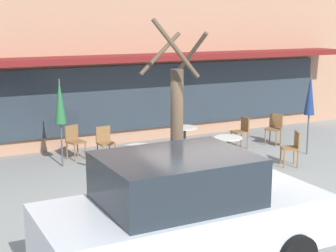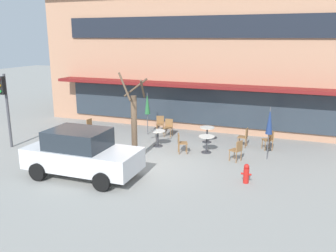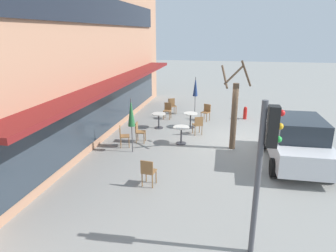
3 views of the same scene
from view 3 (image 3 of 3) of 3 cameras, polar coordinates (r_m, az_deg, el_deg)
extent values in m
plane|color=gray|center=(13.43, 13.78, -3.19)|extent=(80.00, 80.00, 0.00)
cube|color=tan|center=(15.67, -25.63, 12.82)|extent=(18.44, 8.00, 7.62)
cube|color=maroon|center=(13.61, -9.18, 8.48)|extent=(15.67, 1.10, 0.16)
cube|color=#1E232D|center=(13.67, -11.86, 20.73)|extent=(14.75, 0.10, 1.10)
cube|color=#2D3842|center=(14.02, -10.82, 3.64)|extent=(14.75, 0.10, 1.90)
cylinder|color=#333338|center=(15.10, -1.76, -0.32)|extent=(0.44, 0.44, 0.03)
cylinder|color=#333338|center=(15.00, -1.77, 1.00)|extent=(0.07, 0.07, 0.70)
cylinder|color=silver|center=(14.90, -1.79, 2.35)|extent=(0.70, 0.70, 0.03)
cylinder|color=#333338|center=(13.01, 2.51, -3.30)|extent=(0.44, 0.44, 0.03)
cylinder|color=#333338|center=(12.88, 2.53, -1.78)|extent=(0.07, 0.07, 0.70)
cylinder|color=silver|center=(12.77, 2.55, -0.23)|extent=(0.70, 0.70, 0.03)
cylinder|color=#333338|center=(15.21, 4.26, -0.24)|extent=(0.44, 0.44, 0.03)
cylinder|color=#333338|center=(15.10, 4.29, 1.08)|extent=(0.07, 0.07, 0.70)
cylinder|color=silver|center=(15.01, 4.33, 2.42)|extent=(0.70, 0.70, 0.03)
cylinder|color=#4C4C51|center=(17.46, 5.20, 5.72)|extent=(0.04, 0.04, 2.20)
cone|color=navy|center=(17.36, 5.25, 7.50)|extent=(0.28, 0.28, 1.10)
cylinder|color=#4C4C51|center=(11.83, -6.93, 0.02)|extent=(0.04, 0.04, 2.20)
cone|color=#286B38|center=(11.68, -7.03, 2.60)|extent=(0.28, 0.28, 1.10)
cylinder|color=olive|center=(13.28, -4.33, -1.93)|extent=(0.04, 0.04, 0.45)
cylinder|color=olive|center=(12.96, -4.60, -2.42)|extent=(0.04, 0.04, 0.45)
cylinder|color=olive|center=(13.34, -5.77, -1.88)|extent=(0.04, 0.04, 0.45)
cylinder|color=olive|center=(13.03, -6.07, -2.36)|extent=(0.04, 0.04, 0.45)
cube|color=olive|center=(13.07, -5.22, -1.13)|extent=(0.44, 0.44, 0.04)
cube|color=olive|center=(13.04, -6.02, -0.19)|extent=(0.40, 0.08, 0.40)
cylinder|color=olive|center=(17.60, 1.55, 2.96)|extent=(0.04, 0.04, 0.45)
cylinder|color=olive|center=(17.50, 0.50, 2.88)|extent=(0.04, 0.04, 0.45)
cylinder|color=olive|center=(17.92, 1.19, 3.22)|extent=(0.04, 0.04, 0.45)
cylinder|color=olive|center=(17.81, 0.15, 3.14)|extent=(0.04, 0.04, 0.45)
cube|color=olive|center=(17.65, 0.85, 3.82)|extent=(0.54, 0.54, 0.04)
cube|color=olive|center=(17.76, 0.66, 4.64)|extent=(0.23, 0.37, 0.40)
cylinder|color=olive|center=(14.29, 4.73, -0.53)|extent=(0.04, 0.04, 0.45)
cylinder|color=olive|center=(14.40, 6.01, -0.43)|extent=(0.04, 0.04, 0.45)
cylinder|color=olive|center=(13.98, 5.17, -0.95)|extent=(0.04, 0.04, 0.45)
cylinder|color=olive|center=(14.09, 6.48, -0.84)|extent=(0.04, 0.04, 0.45)
cube|color=olive|center=(14.12, 5.63, 0.26)|extent=(0.53, 0.53, 0.04)
cube|color=olive|center=(13.89, 5.90, 0.92)|extent=(0.21, 0.38, 0.40)
cylinder|color=olive|center=(9.76, -4.19, -9.33)|extent=(0.04, 0.04, 0.45)
cylinder|color=olive|center=(9.65, -2.28, -9.62)|extent=(0.04, 0.04, 0.45)
cylinder|color=olive|center=(9.48, -4.95, -10.21)|extent=(0.04, 0.04, 0.45)
cylinder|color=olive|center=(9.36, -2.99, -10.52)|extent=(0.04, 0.04, 0.45)
cube|color=olive|center=(9.45, -3.63, -8.59)|extent=(0.44, 0.44, 0.04)
cube|color=olive|center=(9.20, -4.06, -7.83)|extent=(0.08, 0.40, 0.40)
cylinder|color=olive|center=(16.44, 0.29, 1.93)|extent=(0.04, 0.04, 0.45)
cylinder|color=olive|center=(16.53, -0.86, 2.00)|extent=(0.04, 0.04, 0.45)
cylinder|color=olive|center=(16.76, 0.56, 2.23)|extent=(0.04, 0.04, 0.45)
cylinder|color=olive|center=(16.84, -0.56, 2.30)|extent=(0.04, 0.04, 0.45)
cube|color=olive|center=(16.58, -0.14, 2.93)|extent=(0.42, 0.42, 0.04)
cube|color=olive|center=(16.70, 0.01, 3.81)|extent=(0.06, 0.40, 0.40)
cylinder|color=olive|center=(12.88, -7.47, -2.65)|extent=(0.04, 0.04, 0.45)
cylinder|color=olive|center=(12.56, -7.43, -3.18)|extent=(0.04, 0.04, 0.45)
cylinder|color=olive|center=(12.88, -8.98, -2.72)|extent=(0.04, 0.04, 0.45)
cylinder|color=olive|center=(12.56, -8.98, -3.25)|extent=(0.04, 0.04, 0.45)
cube|color=olive|center=(12.64, -8.26, -1.90)|extent=(0.51, 0.51, 0.04)
cube|color=olive|center=(12.57, -9.13, -0.99)|extent=(0.39, 0.17, 0.40)
cylinder|color=olive|center=(16.21, 7.36, 1.55)|extent=(0.04, 0.04, 0.45)
cylinder|color=olive|center=(16.36, 6.32, 1.74)|extent=(0.04, 0.04, 0.45)
cylinder|color=olive|center=(16.49, 7.93, 1.81)|extent=(0.04, 0.04, 0.45)
cylinder|color=olive|center=(16.65, 6.91, 2.00)|extent=(0.04, 0.04, 0.45)
cube|color=olive|center=(16.36, 7.16, 2.60)|extent=(0.53, 0.53, 0.04)
cube|color=olive|center=(16.46, 7.50, 3.47)|extent=(0.20, 0.38, 0.40)
cube|color=silver|center=(11.84, 23.08, -3.33)|extent=(4.23, 1.86, 0.76)
cube|color=#232B33|center=(11.48, 23.65, -0.22)|extent=(2.12, 1.63, 0.68)
cylinder|color=black|center=(13.01, 17.87, -2.73)|extent=(0.64, 0.23, 0.64)
cylinder|color=black|center=(13.37, 25.53, -3.07)|extent=(0.64, 0.23, 0.64)
cylinder|color=black|center=(10.61, 19.48, -7.49)|extent=(0.64, 0.23, 0.64)
cylinder|color=black|center=(11.06, 28.79, -7.69)|extent=(0.64, 0.23, 0.64)
cylinder|color=brown|center=(12.33, 12.46, 1.70)|extent=(0.24, 0.24, 2.72)
cylinder|color=brown|center=(12.36, 12.47, 9.50)|extent=(0.29, 0.80, 0.81)
cylinder|color=brown|center=(11.88, 10.73, 9.23)|extent=(0.99, 0.33, 0.79)
cylinder|color=brown|center=(11.80, 14.70, 9.59)|extent=(0.78, 0.51, 1.05)
cylinder|color=#47474C|center=(6.43, 16.65, -10.24)|extent=(0.12, 0.12, 3.40)
cube|color=black|center=(6.01, 19.33, -0.08)|extent=(0.26, 0.20, 0.80)
sphere|color=red|center=(5.96, 20.82, 2.33)|extent=(0.13, 0.13, 0.13)
sphere|color=gold|center=(6.02, 20.56, -0.06)|extent=(0.13, 0.13, 0.13)
sphere|color=green|center=(6.10, 20.31, -2.39)|extent=(0.13, 0.13, 0.13)
cylinder|color=red|center=(17.16, 14.46, 2.20)|extent=(0.20, 0.20, 0.55)
sphere|color=red|center=(17.08, 14.55, 3.29)|extent=(0.19, 0.19, 0.19)
cylinder|color=red|center=(17.02, 14.50, 2.27)|extent=(0.10, 0.07, 0.07)
cylinder|color=red|center=(17.28, 14.46, 2.49)|extent=(0.10, 0.07, 0.07)
camera|label=1|loc=(11.55, 60.17, 3.77)|focal=55.00mm
camera|label=2|loc=(22.29, 48.23, 12.80)|focal=38.00mm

